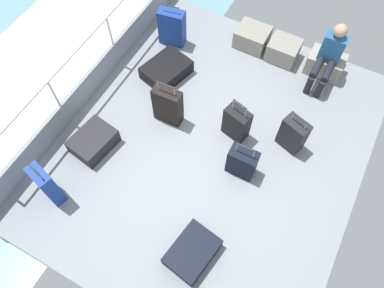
{
  "coord_description": "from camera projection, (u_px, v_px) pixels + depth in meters",
  "views": [
    {
      "loc": [
        1.04,
        -2.56,
        4.96
      ],
      "look_at": [
        -0.2,
        -0.25,
        0.25
      ],
      "focal_mm": 34.73,
      "sensor_mm": 36.0,
      "label": 1
    }
  ],
  "objects": [
    {
      "name": "suitcase_8",
      "position": [
        293.0,
        134.0,
        5.41
      ],
      "size": [
        0.43,
        0.33,
        0.75
      ],
      "color": "black",
      "rests_on": "ground_plane"
    },
    {
      "name": "suitcase_1",
      "position": [
        192.0,
        252.0,
        4.77
      ],
      "size": [
        0.59,
        0.74,
        0.23
      ],
      "color": "black",
      "rests_on": "ground_plane"
    },
    {
      "name": "cargo_crate_0",
      "position": [
        252.0,
        37.0,
        6.52
      ],
      "size": [
        0.59,
        0.48,
        0.34
      ],
      "color": "gray",
      "rests_on": "ground_plane"
    },
    {
      "name": "suitcase_0",
      "position": [
        166.0,
        70.0,
        6.23
      ],
      "size": [
        0.75,
        0.87,
        0.25
      ],
      "color": "black",
      "rests_on": "ground_plane"
    },
    {
      "name": "suitcase_2",
      "position": [
        172.0,
        27.0,
        6.41
      ],
      "size": [
        0.48,
        0.29,
        0.8
      ],
      "color": "navy",
      "rests_on": "ground_plane"
    },
    {
      "name": "cargo_crate_1",
      "position": [
        283.0,
        50.0,
        6.37
      ],
      "size": [
        0.54,
        0.46,
        0.35
      ],
      "color": "gray",
      "rests_on": "ground_plane"
    },
    {
      "name": "gunwale_port",
      "position": [
        91.0,
        82.0,
        5.97
      ],
      "size": [
        0.06,
        5.2,
        0.45
      ],
      "primitive_type": "cube",
      "color": "gray",
      "rests_on": "ground_plane"
    },
    {
      "name": "suitcase_6",
      "position": [
        242.0,
        162.0,
        5.24
      ],
      "size": [
        0.41,
        0.24,
        0.7
      ],
      "color": "black",
      "rests_on": "ground_plane"
    },
    {
      "name": "cargo_crate_2",
      "position": [
        325.0,
        64.0,
        6.21
      ],
      "size": [
        0.62,
        0.4,
        0.37
      ],
      "color": "gray",
      "rests_on": "ground_plane"
    },
    {
      "name": "railing_port",
      "position": [
        82.0,
        58.0,
        5.48
      ],
      "size": [
        0.04,
        4.2,
        1.02
      ],
      "color": "silver",
      "rests_on": "ground_plane"
    },
    {
      "name": "sea_wake",
      "position": [
        35.0,
        72.0,
        6.79
      ],
      "size": [
        12.0,
        12.0,
        0.01
      ],
      "color": "#6B99A8",
      "rests_on": "ground_plane"
    },
    {
      "name": "passenger_seated",
      "position": [
        329.0,
        56.0,
        5.81
      ],
      "size": [
        0.34,
        0.66,
        1.07
      ],
      "color": "#26598C",
      "rests_on": "ground_plane"
    },
    {
      "name": "suitcase_4",
      "position": [
        236.0,
        123.0,
        5.51
      ],
      "size": [
        0.42,
        0.31,
        0.79
      ],
      "color": "black",
      "rests_on": "ground_plane"
    },
    {
      "name": "suitcase_7",
      "position": [
        47.0,
        185.0,
        4.96
      ],
      "size": [
        0.4,
        0.27,
        0.86
      ],
      "color": "navy",
      "rests_on": "ground_plane"
    },
    {
      "name": "suitcase_3",
      "position": [
        168.0,
        106.0,
        5.6
      ],
      "size": [
        0.45,
        0.22,
        0.86
      ],
      "color": "black",
      "rests_on": "ground_plane"
    },
    {
      "name": "ground_plane",
      "position": [
        211.0,
        146.0,
        5.69
      ],
      "size": [
        4.4,
        5.2,
        0.06
      ],
      "primitive_type": "cube",
      "color": "gray"
    },
    {
      "name": "suitcase_5",
      "position": [
        94.0,
        142.0,
        5.54
      ],
      "size": [
        0.58,
        0.71,
        0.27
      ],
      "color": "black",
      "rests_on": "ground_plane"
    }
  ]
}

